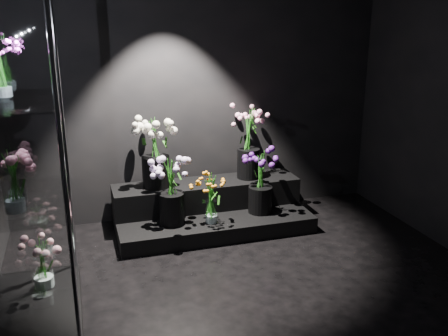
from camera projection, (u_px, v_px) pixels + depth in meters
name	position (u px, v px, depth m)	size (l,w,h in m)	color
floor	(266.00, 306.00, 3.80)	(4.00, 4.00, 0.00)	black
wall_back	(199.00, 86.00, 5.21)	(4.00, 4.00, 0.00)	black
display_riser	(210.00, 208.00, 5.21)	(1.96, 0.87, 0.44)	black
display_case	(18.00, 164.00, 3.33)	(0.64, 1.06, 2.33)	black
bouquet_orange_bells	(211.00, 198.00, 4.83)	(0.34, 0.34, 0.50)	white
bouquet_lilac	(171.00, 187.00, 4.77)	(0.40, 0.40, 0.65)	black
bouquet_purple	(261.00, 179.00, 5.06)	(0.38, 0.38, 0.65)	black
bouquet_cream_roses	(155.00, 148.00, 4.98)	(0.56, 0.56, 0.70)	black
bouquet_pink_roses	(249.00, 139.00, 5.25)	(0.37, 0.37, 0.76)	black
bouquet_case_pink	(12.00, 180.00, 3.16)	(0.37, 0.37, 0.40)	white
bouquet_case_magenta	(0.00, 65.00, 3.27)	(0.28, 0.28, 0.41)	white
bouquet_case_base_pink	(42.00, 260.00, 3.80)	(0.38, 0.38, 0.43)	white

